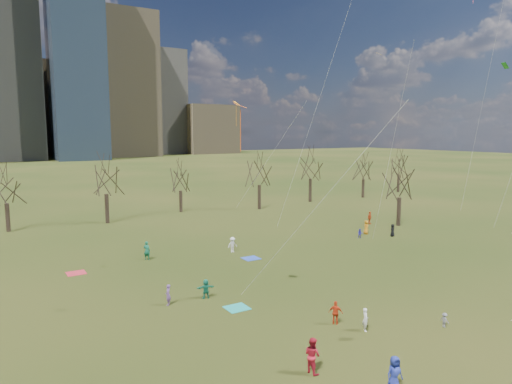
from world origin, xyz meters
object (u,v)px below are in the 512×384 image
blanket_crimson (76,273)px  blanket_navy (251,258)px  person_4 (336,313)px  person_1 (365,319)px  person_2 (312,355)px  person_0 (394,374)px  blanket_teal (237,308)px

blanket_crimson → blanket_navy: bearing=-14.2°
blanket_crimson → person_4: size_ratio=1.02×
person_1 → person_4: person_4 is taller
person_2 → person_0: bearing=-152.8°
person_2 → person_4: 6.43m
person_2 → person_1: bearing=-76.7°
blanket_navy → blanket_crimson: 16.23m
blanket_crimson → person_4: bearing=-58.3°
person_0 → blanket_navy: bearing=84.6°
blanket_navy → blanket_crimson: size_ratio=1.00×
blanket_crimson → person_2: bearing=-72.9°
blanket_navy → person_4: person_4 is taller
person_2 → blanket_crimson: bearing=9.7°
person_2 → person_4: size_ratio=1.22×
person_0 → person_2: size_ratio=0.92×
blanket_navy → blanket_teal: bearing=-125.1°
blanket_teal → person_1: size_ratio=1.08×
blanket_navy → person_0: (-5.94, -23.67, 0.86)m
person_4 → blanket_navy: bearing=-54.4°
blanket_teal → person_4: 7.15m
person_1 → person_2: (-6.01, -2.27, 0.21)m
blanket_navy → blanket_crimson: bearing=165.8°
blanket_teal → person_2: (-0.87, -9.73, 0.94)m
blanket_navy → person_2: size_ratio=0.84×
person_1 → blanket_teal: bearing=63.1°
blanket_navy → person_4: 16.64m
person_1 → person_2: size_ratio=0.78×
person_2 → blanket_teal: bearing=-12.5°
person_2 → person_4: person_2 is taller
person_2 → blanket_navy: bearing=-29.6°
person_0 → person_4: size_ratio=1.12×
blanket_navy → blanket_crimson: same height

